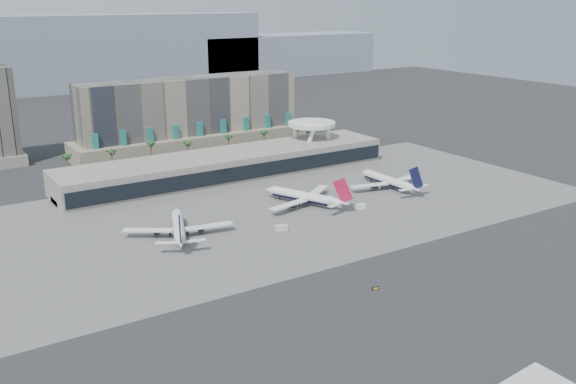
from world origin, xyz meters
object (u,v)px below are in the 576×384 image
airliner_left (179,227)px  airliner_centre (305,196)px  airliner_right (389,181)px  taxiway_sign (375,288)px  service_vehicle_b (361,206)px  service_vehicle_a (282,228)px

airliner_left → airliner_centre: size_ratio=0.99×
airliner_right → taxiway_sign: bearing=-133.6°
airliner_left → airliner_right: airliner_left is taller
airliner_left → service_vehicle_b: (78.57, -11.10, -2.70)m
airliner_right → service_vehicle_b: (-30.14, -16.64, -2.65)m
service_vehicle_b → airliner_left: bearing=177.9°
airliner_left → airliner_centre: bearing=26.6°
airliner_right → taxiway_sign: airliner_right is taller
airliner_right → service_vehicle_a: airliner_right is taller
airliner_left → airliner_centre: airliner_centre is taller
airliner_right → service_vehicle_b: bearing=-151.4°
service_vehicle_a → taxiway_sign: (-3.36, -59.70, -0.63)m
service_vehicle_a → airliner_left: bearing=169.0°
airliner_right → service_vehicle_a: 75.97m
taxiway_sign → service_vehicle_a: bearing=100.0°
airliner_centre → airliner_right: bearing=-24.5°
airliner_right → service_vehicle_b: size_ratio=10.55×
airliner_centre → airliner_right: size_ratio=0.98×
airliner_left → service_vehicle_b: 79.40m
service_vehicle_a → service_vehicle_b: (42.77, 4.55, -0.09)m
airliner_centre → service_vehicle_b: airliner_centre is taller
airliner_left → service_vehicle_a: size_ratio=8.88×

